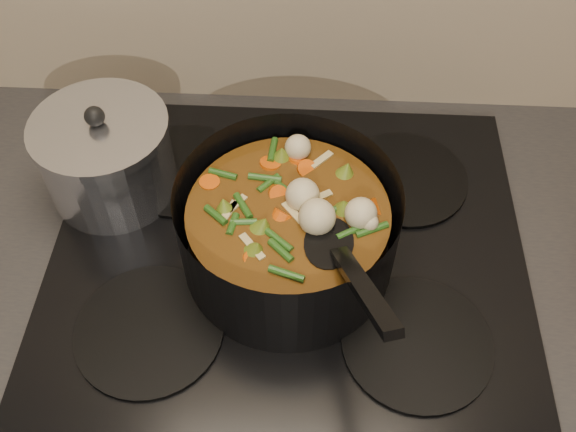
{
  "coord_description": "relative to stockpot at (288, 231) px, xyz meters",
  "views": [
    {
      "loc": [
        0.03,
        1.44,
        1.62
      ],
      "look_at": [
        0.0,
        1.91,
        1.02
      ],
      "focal_mm": 40.0,
      "sensor_mm": 36.0,
      "label": 1
    }
  ],
  "objects": [
    {
      "name": "counter",
      "position": [
        -0.0,
        0.02,
        -0.54
      ],
      "size": [
        2.64,
        0.64,
        0.91
      ],
      "color": "brown",
      "rests_on": "ground"
    },
    {
      "name": "saucepan",
      "position": [
        -0.25,
        0.11,
        -0.0
      ],
      "size": [
        0.18,
        0.18,
        0.15
      ],
      "rotation": [
        0.0,
        0.0,
        0.17
      ],
      "color": "silver",
      "rests_on": "stovetop"
    },
    {
      "name": "stovetop",
      "position": [
        -0.0,
        0.02,
        -0.07
      ],
      "size": [
        0.62,
        0.54,
        0.03
      ],
      "color": "black",
      "rests_on": "counter"
    },
    {
      "name": "stockpot",
      "position": [
        0.0,
        0.0,
        0.0
      ],
      "size": [
        0.29,
        0.36,
        0.2
      ],
      "rotation": [
        0.0,
        0.0,
        0.09
      ],
      "color": "black",
      "rests_on": "stovetop"
    }
  ]
}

